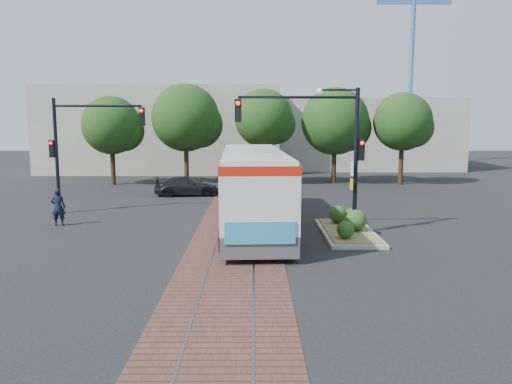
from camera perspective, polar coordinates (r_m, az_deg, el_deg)
ground at (r=22.48m, az=-2.18°, el=-4.30°), size 120.00×120.00×0.00m
trackbed at (r=26.40m, az=-1.89°, el=-2.42°), size 3.60×40.00×0.02m
tree_row at (r=38.36m, az=0.44°, el=8.15°), size 26.40×5.60×7.67m
warehouses at (r=50.71m, az=-1.70°, el=6.97°), size 40.00×13.00×8.00m
crane at (r=58.84m, az=17.31°, el=13.67°), size 8.00×0.50×18.00m
city_bus at (r=22.97m, az=-0.34°, el=0.89°), size 3.26×13.12×3.48m
traffic_island at (r=21.90m, az=10.47°, el=-3.89°), size 2.20×5.20×1.13m
signal_pole_main at (r=21.37m, az=8.15°, el=6.23°), size 5.49×0.46×6.00m
signal_pole_left at (r=27.51m, az=-19.71°, el=5.63°), size 4.99×0.34×6.00m
officer at (r=24.88m, az=-21.67°, el=-1.61°), size 0.70×0.52×1.75m
parked_car at (r=32.87m, az=-7.96°, el=0.67°), size 4.36×2.14×1.22m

